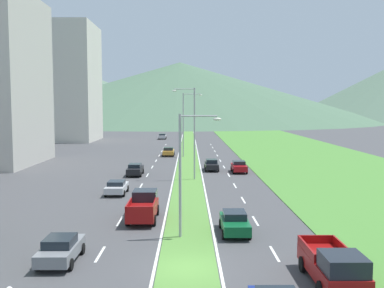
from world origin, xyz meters
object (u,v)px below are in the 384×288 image
object	(u,v)px
car_5	(168,152)
car_0	(239,167)
car_4	(61,249)
car_9	(135,169)
pickup_truck_1	(334,267)
car_3	(117,187)
street_lamp_far	(185,121)
street_lamp_mid	(192,128)
car_1	(212,165)
car_8	(235,222)
street_lamp_near	(185,166)
pickup_truck_0	(143,206)
car_6	(162,136)

from	to	relation	value
car_5	car_0	bearing A→B (deg)	-152.67
car_4	car_9	world-z (taller)	car_9
car_4	pickup_truck_1	distance (m)	14.42
car_3	street_lamp_far	bearing A→B (deg)	-11.59
street_lamp_mid	car_1	world-z (taller)	street_lamp_mid
car_8	street_lamp_near	bearing A→B (deg)	-73.73
street_lamp_far	car_9	size ratio (longest dim) A/B	2.34
car_3	pickup_truck_1	xyz separation A→B (m)	(13.98, -22.60, 0.28)
street_lamp_far	car_4	xyz separation A→B (m)	(-6.50, -50.80, -5.42)
car_0	pickup_truck_0	world-z (taller)	pickup_truck_0
street_lamp_far	car_9	xyz separation A→B (m)	(-6.12, -19.77, -5.40)
car_0	car_6	bearing A→B (deg)	-167.16
car_6	car_8	bearing A→B (deg)	-173.42
street_lamp_far	pickup_truck_1	bearing A→B (deg)	-82.15
street_lamp_far	car_6	world-z (taller)	street_lamp_far
street_lamp_near	car_1	bearing A→B (deg)	83.84
car_0	car_9	xyz separation A→B (m)	(-13.27, -2.35, -0.00)
car_8	car_1	bearing A→B (deg)	-179.94
street_lamp_far	pickup_truck_0	xyz separation A→B (m)	(-2.88, -41.39, -5.19)
pickup_truck_0	pickup_truck_1	world-z (taller)	same
car_0	car_9	bearing A→B (deg)	-79.94
street_lamp_mid	car_9	world-z (taller)	street_lamp_mid
car_1	pickup_truck_0	size ratio (longest dim) A/B	0.79
car_8	car_9	distance (m)	27.32
pickup_truck_0	car_0	bearing A→B (deg)	-22.71
street_lamp_near	car_8	size ratio (longest dim) A/B	1.90
car_9	car_5	bearing A→B (deg)	-8.28
car_4	car_3	bearing A→B (deg)	-0.00
car_1	pickup_truck_1	world-z (taller)	pickup_truck_1
car_3	car_8	xyz separation A→B (m)	(10.19, -13.58, 0.06)
street_lamp_mid	car_1	size ratio (longest dim) A/B	2.53
car_1	car_0	bearing A→B (deg)	61.55
car_0	pickup_truck_1	size ratio (longest dim) A/B	0.76
car_1	car_8	xyz separation A→B (m)	(0.03, -29.74, 0.00)
street_lamp_near	street_lamp_mid	bearing A→B (deg)	88.36
street_lamp_far	car_4	distance (m)	51.50
pickup_truck_0	street_lamp_near	bearing A→B (deg)	-146.38
car_8	car_9	xyz separation A→B (m)	(-9.81, 25.50, 0.01)
street_lamp_mid	car_6	bearing A→B (deg)	96.47
car_9	pickup_truck_0	size ratio (longest dim) A/B	0.86
car_8	pickup_truck_0	world-z (taller)	pickup_truck_0
street_lamp_near	car_9	distance (m)	27.54
car_1	car_6	size ratio (longest dim) A/B	0.95
car_6	pickup_truck_0	xyz separation A→B (m)	(3.47, -83.19, 0.24)
car_1	pickup_truck_0	xyz separation A→B (m)	(-6.54, -25.86, 0.23)
street_lamp_mid	car_0	distance (m)	9.91
street_lamp_far	car_4	world-z (taller)	street_lamp_far
car_9	car_1	bearing A→B (deg)	-66.54
car_0	car_6	distance (m)	60.74
street_lamp_near	car_9	world-z (taller)	street_lamp_near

